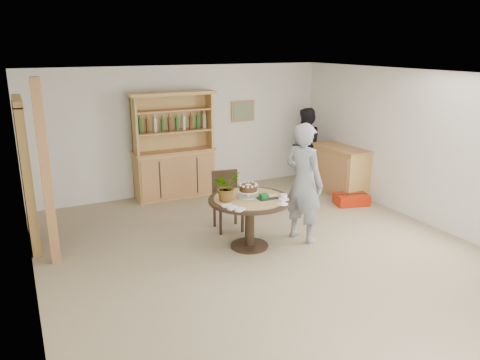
% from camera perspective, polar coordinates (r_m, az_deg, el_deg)
% --- Properties ---
extents(ground, '(7.00, 7.00, 0.00)m').
position_cam_1_polar(ground, '(6.66, 3.64, -9.48)').
color(ground, tan).
rests_on(ground, ground).
extents(room_shell, '(6.04, 7.04, 2.52)m').
position_cam_1_polar(room_shell, '(6.12, 3.92, 5.40)').
color(room_shell, white).
rests_on(room_shell, ground).
extents(doorway, '(0.13, 1.10, 2.18)m').
position_cam_1_polar(doorway, '(7.41, -24.72, 0.83)').
color(doorway, black).
rests_on(doorway, ground).
extents(pine_post, '(0.12, 0.12, 2.50)m').
position_cam_1_polar(pine_post, '(6.61, -22.57, 0.63)').
color(pine_post, tan).
rests_on(pine_post, ground).
extents(hutch, '(1.62, 0.54, 2.04)m').
position_cam_1_polar(hutch, '(9.13, -8.06, 2.16)').
color(hutch, '#DAB15C').
rests_on(hutch, ground).
extents(sideboard, '(0.54, 1.26, 0.94)m').
position_cam_1_polar(sideboard, '(9.52, 12.12, 1.20)').
color(sideboard, '#DAB15C').
rests_on(sideboard, ground).
extents(dining_table, '(1.20, 1.20, 0.76)m').
position_cam_1_polar(dining_table, '(6.77, 1.19, -3.45)').
color(dining_table, black).
rests_on(dining_table, ground).
extents(dining_chair, '(0.47, 0.47, 0.95)m').
position_cam_1_polar(dining_chair, '(7.51, -1.63, -2.01)').
color(dining_chair, black).
rests_on(dining_chair, ground).
extents(birthday_cake, '(0.30, 0.30, 0.20)m').
position_cam_1_polar(birthday_cake, '(6.73, 1.01, -1.08)').
color(birthday_cake, white).
rests_on(birthday_cake, dining_table).
extents(flower_vase, '(0.47, 0.44, 0.42)m').
position_cam_1_polar(flower_vase, '(6.56, -1.71, -0.76)').
color(flower_vase, '#3F7233').
rests_on(flower_vase, dining_table).
extents(gift_tray, '(0.30, 0.20, 0.08)m').
position_cam_1_polar(gift_tray, '(6.71, 3.32, -2.03)').
color(gift_tray, black).
rests_on(gift_tray, dining_table).
extents(coffee_cup_a, '(0.15, 0.15, 0.09)m').
position_cam_1_polar(coffee_cup_a, '(6.67, 5.37, -2.08)').
color(coffee_cup_a, white).
rests_on(coffee_cup_a, dining_table).
extents(coffee_cup_b, '(0.15, 0.15, 0.08)m').
position_cam_1_polar(coffee_cup_b, '(6.47, 5.24, -2.69)').
color(coffee_cup_b, white).
rests_on(coffee_cup_b, dining_table).
extents(napkins, '(0.24, 0.33, 0.03)m').
position_cam_1_polar(napkins, '(6.28, -0.82, -3.40)').
color(napkins, white).
rests_on(napkins, dining_table).
extents(teen_boy, '(0.62, 0.76, 1.81)m').
position_cam_1_polar(teen_boy, '(7.01, 7.77, -0.33)').
color(teen_boy, gray).
rests_on(teen_boy, ground).
extents(adult_person, '(0.95, 0.86, 1.61)m').
position_cam_1_polar(adult_person, '(10.03, 7.91, 4.13)').
color(adult_person, black).
rests_on(adult_person, ground).
extents(red_suitcase, '(0.68, 0.54, 0.21)m').
position_cam_1_polar(red_suitcase, '(8.97, 13.41, -2.29)').
color(red_suitcase, '#B92209').
rests_on(red_suitcase, ground).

